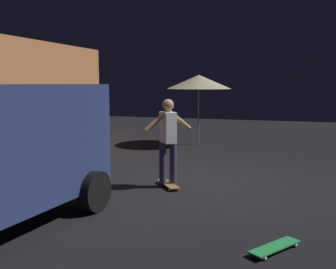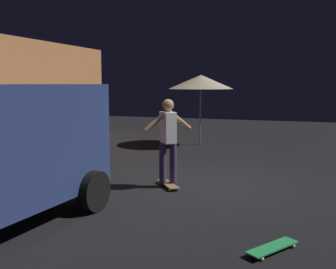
{
  "view_description": "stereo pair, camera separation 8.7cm",
  "coord_description": "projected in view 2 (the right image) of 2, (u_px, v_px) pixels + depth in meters",
  "views": [
    {
      "loc": [
        -7.5,
        -1.5,
        2.06
      ],
      "look_at": [
        -0.37,
        0.7,
        1.05
      ],
      "focal_mm": 41.31,
      "sensor_mm": 36.0,
      "label": 1
    },
    {
      "loc": [
        -7.48,
        -1.59,
        2.06
      ],
      "look_at": [
        -0.37,
        0.7,
        1.05
      ],
      "focal_mm": 41.31,
      "sensor_mm": 36.0,
      "label": 2
    }
  ],
  "objects": [
    {
      "name": "ground_plane",
      "position": [
        207.0,
        185.0,
        7.81
      ],
      "size": [
        28.0,
        28.0,
        0.0
      ],
      "primitive_type": "plane",
      "color": "black"
    },
    {
      "name": "skateboard_spare",
      "position": [
        272.0,
        247.0,
        4.73
      ],
      "size": [
        0.75,
        0.62,
        0.07
      ],
      "color": "green",
      "rests_on": "ground_plane"
    },
    {
      "name": "skateboard_ridden",
      "position": [
        168.0,
        184.0,
        7.67
      ],
      "size": [
        0.73,
        0.64,
        0.07
      ],
      "color": "olive",
      "rests_on": "ground_plane"
    },
    {
      "name": "skater",
      "position": [
        168.0,
        135.0,
        7.54
      ],
      "size": [
        0.68,
        0.82,
        1.67
      ],
      "color": "#382D4C",
      "rests_on": "skateboard_ridden"
    },
    {
      "name": "patio_umbrella",
      "position": [
        201.0,
        82.0,
        12.58
      ],
      "size": [
        2.1,
        2.1,
        2.3
      ],
      "color": "slate",
      "rests_on": "ground_plane"
    }
  ]
}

